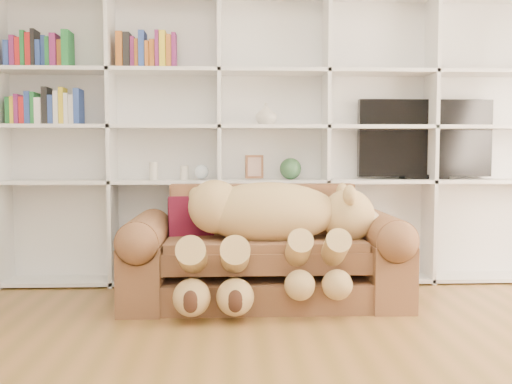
{
  "coord_description": "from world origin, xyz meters",
  "views": [
    {
      "loc": [
        -0.35,
        -2.41,
        1.1
      ],
      "look_at": [
        -0.17,
        1.63,
        0.81
      ],
      "focal_mm": 40.0,
      "sensor_mm": 36.0,
      "label": 1
    }
  ],
  "objects": [
    {
      "name": "wall_back",
      "position": [
        0.0,
        2.5,
        1.35
      ],
      "size": [
        5.0,
        0.02,
        2.7
      ],
      "primitive_type": "cube",
      "color": "silver",
      "rests_on": "floor"
    },
    {
      "name": "bookshelf",
      "position": [
        -0.24,
        2.36,
        1.31
      ],
      "size": [
        4.43,
        0.35,
        2.4
      ],
      "color": "white",
      "rests_on": "floor"
    },
    {
      "name": "sofa",
      "position": [
        -0.11,
        1.71,
        0.32
      ],
      "size": [
        2.01,
        0.87,
        0.84
      ],
      "color": "brown",
      "rests_on": "floor"
    },
    {
      "name": "teddy_bear",
      "position": [
        -0.07,
        1.54,
        0.58
      ],
      "size": [
        1.47,
        0.81,
        0.85
      ],
      "rotation": [
        0.0,
        0.0,
        -0.15
      ],
      "color": "tan",
      "rests_on": "sofa"
    },
    {
      "name": "throw_pillow",
      "position": [
        -0.65,
        1.85,
        0.59
      ],
      "size": [
        0.36,
        0.24,
        0.35
      ],
      "primitive_type": "cube",
      "rotation": [
        -0.24,
        0.0,
        0.17
      ],
      "color": "#580F1F",
      "rests_on": "sofa"
    },
    {
      "name": "tv",
      "position": [
        1.29,
        2.35,
        1.2
      ],
      "size": [
        1.13,
        0.18,
        0.67
      ],
      "color": "black",
      "rests_on": "bookshelf"
    },
    {
      "name": "picture_frame",
      "position": [
        -0.16,
        2.3,
        0.97
      ],
      "size": [
        0.16,
        0.07,
        0.19
      ],
      "primitive_type": "cube",
      "rotation": [
        0.0,
        0.0,
        0.31
      ],
      "color": "brown",
      "rests_on": "bookshelf"
    },
    {
      "name": "green_vase",
      "position": [
        0.15,
        2.3,
        0.95
      ],
      "size": [
        0.18,
        0.18,
        0.18
      ],
      "primitive_type": "sphere",
      "color": "#2B5331",
      "rests_on": "bookshelf"
    },
    {
      "name": "figurine_tall",
      "position": [
        -0.99,
        2.3,
        0.94
      ],
      "size": [
        0.09,
        0.09,
        0.14
      ],
      "primitive_type": "cylinder",
      "rotation": [
        0.0,
        0.0,
        0.2
      ],
      "color": "silver",
      "rests_on": "bookshelf"
    },
    {
      "name": "figurine_short",
      "position": [
        -0.73,
        2.3,
        0.92
      ],
      "size": [
        0.07,
        0.07,
        0.12
      ],
      "primitive_type": "cylinder",
      "rotation": [
        0.0,
        0.0,
        -0.05
      ],
      "color": "silver",
      "rests_on": "bookshelf"
    },
    {
      "name": "snow_globe",
      "position": [
        -0.59,
        2.3,
        0.93
      ],
      "size": [
        0.12,
        0.12,
        0.12
      ],
      "primitive_type": "sphere",
      "color": "silver",
      "rests_on": "bookshelf"
    },
    {
      "name": "shelf_vase",
      "position": [
        -0.06,
        2.3,
        1.41
      ],
      "size": [
        0.19,
        0.19,
        0.18
      ],
      "primitive_type": "imported",
      "rotation": [
        0.0,
        0.0,
        0.07
      ],
      "color": "beige",
      "rests_on": "bookshelf"
    }
  ]
}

